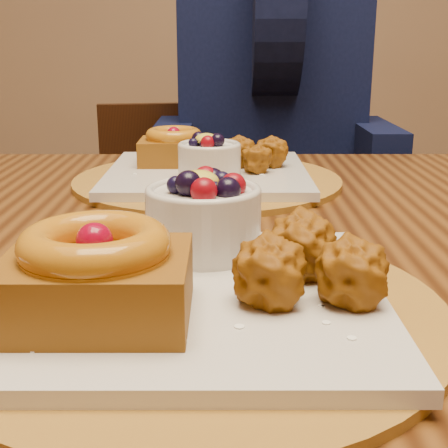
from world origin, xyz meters
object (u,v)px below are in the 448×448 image
at_px(place_setting_near, 188,274).
at_px(diner, 271,80).
at_px(dining_table, 203,293).
at_px(place_setting_far, 206,169).
at_px(chair_far, 190,266).

xyz_separation_m(place_setting_near, diner, (0.13, 0.98, 0.08)).
bearing_deg(dining_table, place_setting_near, -90.99).
bearing_deg(place_setting_far, chair_far, 96.06).
distance_m(dining_table, place_setting_near, 0.24).
relative_size(place_setting_near, place_setting_far, 1.00).
bearing_deg(place_setting_far, dining_table, -89.44).
bearing_deg(diner, chair_far, -170.25).
height_order(place_setting_far, chair_far, place_setting_far).
distance_m(dining_table, diner, 0.80).
xyz_separation_m(dining_table, place_setting_near, (-0.00, -0.21, 0.11)).
bearing_deg(place_setting_near, chair_far, 93.12).
xyz_separation_m(place_setting_near, chair_far, (-0.05, 0.91, -0.34)).
bearing_deg(dining_table, diner, 80.38).
distance_m(place_setting_near, diner, 0.99).
bearing_deg(dining_table, chair_far, 94.38).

